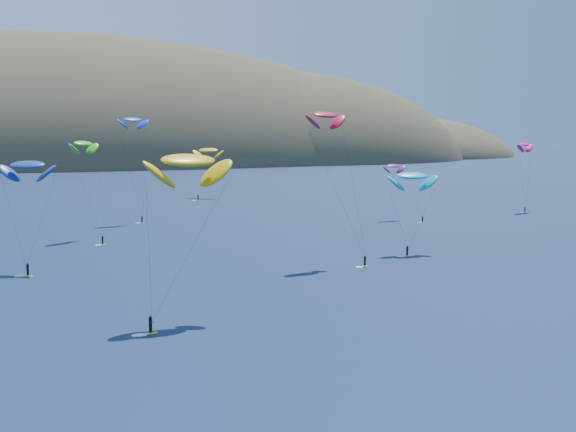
# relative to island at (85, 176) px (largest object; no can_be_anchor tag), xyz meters

# --- Properties ---
(island) EXTENTS (730.00, 300.00, 210.00)m
(island) POSITION_rel_island_xyz_m (0.00, 0.00, 0.00)
(island) COLOR #3D3526
(island) RESTS_ON ground
(kitesurfer_2) EXTENTS (13.21, 10.89, 22.75)m
(kitesurfer_2) POSITION_rel_island_xyz_m (-50.10, -510.05, 30.37)
(kitesurfer_2) COLOR #D5F61B
(kitesurfer_2) RESTS_ON ground
(kitesurfer_3) EXTENTS (8.30, 15.94, 22.66)m
(kitesurfer_3) POSITION_rel_island_xyz_m (-52.90, -430.25, 31.18)
(kitesurfer_3) COLOR #D5F61B
(kitesurfer_3) RESTS_ON ground
(kitesurfer_4) EXTENTS (8.62, 6.73, 28.21)m
(kitesurfer_4) POSITION_rel_island_xyz_m (-37.23, -402.85, 36.67)
(kitesurfer_4) COLOR #D5F61B
(kitesurfer_4) RESTS_ON ground
(kitesurfer_5) EXTENTS (9.98, 7.72, 17.36)m
(kitesurfer_5) POSITION_rel_island_xyz_m (2.91, -473.32, 25.42)
(kitesurfer_5) COLOR #D5F61B
(kitesurfer_5) RESTS_ON ground
(kitesurfer_6) EXTENTS (7.41, 11.85, 15.87)m
(kitesurfer_6) POSITION_rel_island_xyz_m (27.39, -421.46, 24.72)
(kitesurfer_6) COLOR #D5F61B
(kitesurfer_6) RESTS_ON ground
(kitesurfer_8) EXTENTS (8.26, 8.20, 21.31)m
(kitesurfer_8) POSITION_rel_island_xyz_m (73.21, -415.75, 29.92)
(kitesurfer_8) COLOR #D5F61B
(kitesurfer_8) RESTS_ON ground
(kitesurfer_9) EXTENTS (9.97, 9.99, 28.29)m
(kitesurfer_9) POSITION_rel_island_xyz_m (-17.60, -478.51, 36.66)
(kitesurfer_9) COLOR #D5F61B
(kitesurfer_9) RESTS_ON ground
(kitesurfer_10) EXTENTS (10.33, 12.43, 20.19)m
(kitesurfer_10) POSITION_rel_island_xyz_m (-66.51, -466.11, 28.26)
(kitesurfer_10) COLOR #D5F61B
(kitesurfer_10) RESTS_ON ground
(kitesurfer_11) EXTENTS (13.41, 17.45, 19.38)m
(kitesurfer_11) POSITION_rel_island_xyz_m (0.65, -337.54, 27.13)
(kitesurfer_11) COLOR #D5F61B
(kitesurfer_11) RESTS_ON ground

